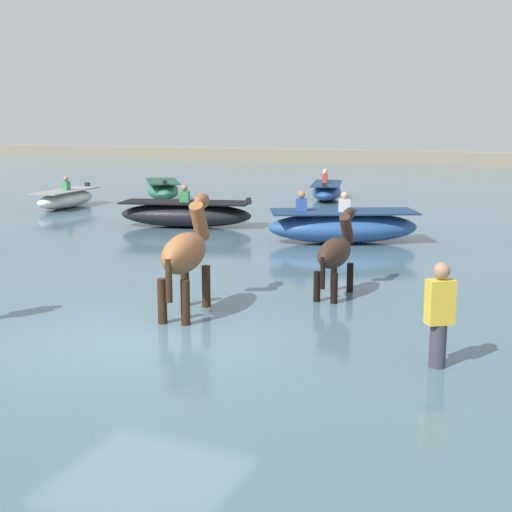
{
  "coord_description": "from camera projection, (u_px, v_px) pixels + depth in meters",
  "views": [
    {
      "loc": [
        5.09,
        -7.89,
        3.26
      ],
      "look_at": [
        0.15,
        3.69,
        0.84
      ],
      "focal_mm": 48.99,
      "sensor_mm": 36.0,
      "label": 1
    }
  ],
  "objects": [
    {
      "name": "boat_distant_west",
      "position": [
        343.0,
        226.0,
        17.12
      ],
      "size": [
        3.89,
        2.82,
        1.27
      ],
      "color": "#28518E",
      "rests_on": "water_surface"
    },
    {
      "name": "far_shoreline",
      "position": [
        474.0,
        161.0,
        46.89
      ],
      "size": [
        80.0,
        2.4,
        1.27
      ],
      "primitive_type": "cube",
      "color": "gray",
      "rests_on": "ground"
    },
    {
      "name": "ground_plane",
      "position": [
        142.0,
        360.0,
        9.7
      ],
      "size": [
        120.0,
        120.0,
        0.0
      ],
      "primitive_type": "plane",
      "color": "#756B56"
    },
    {
      "name": "boat_distant_east",
      "position": [
        163.0,
        190.0,
        26.88
      ],
      "size": [
        2.75,
        3.27,
        0.84
      ],
      "color": "#337556",
      "rests_on": "water_surface"
    },
    {
      "name": "horse_trailing_dark_bay",
      "position": [
        336.0,
        255.0,
        11.82
      ],
      "size": [
        0.46,
        1.62,
        1.77
      ],
      "color": "#382319",
      "rests_on": "ground"
    },
    {
      "name": "boat_near_port",
      "position": [
        327.0,
        191.0,
        26.57
      ],
      "size": [
        1.87,
        3.43,
        1.12
      ],
      "color": "#28518E",
      "rests_on": "water_surface"
    },
    {
      "name": "person_onlooker_left",
      "position": [
        439.0,
        325.0,
        8.37
      ],
      "size": [
        0.38,
        0.35,
        1.63
      ],
      "color": "#383842",
      "rests_on": "ground"
    },
    {
      "name": "boat_near_starboard",
      "position": [
        186.0,
        214.0,
        19.7
      ],
      "size": [
        3.94,
        2.12,
        1.19
      ],
      "color": "black",
      "rests_on": "water_surface"
    },
    {
      "name": "horse_lead_chestnut",
      "position": [
        186.0,
        255.0,
        10.67
      ],
      "size": [
        0.77,
        1.96,
        2.12
      ],
      "color": "brown",
      "rests_on": "ground"
    },
    {
      "name": "water_surface",
      "position": [
        343.0,
        239.0,
        18.7
      ],
      "size": [
        90.0,
        90.0,
        0.34
      ],
      "primitive_type": "cube",
      "color": "#476675",
      "rests_on": "ground"
    },
    {
      "name": "boat_far_offshore",
      "position": [
        66.0,
        199.0,
        24.11
      ],
      "size": [
        1.44,
        3.27,
        1.09
      ],
      "color": "silver",
      "rests_on": "water_surface"
    }
  ]
}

